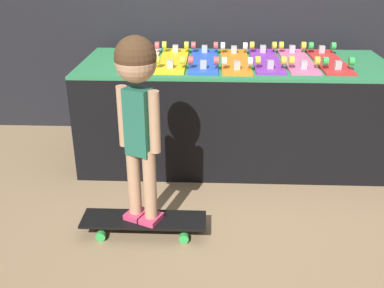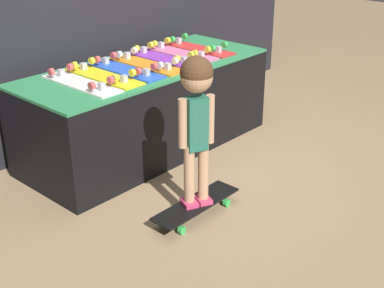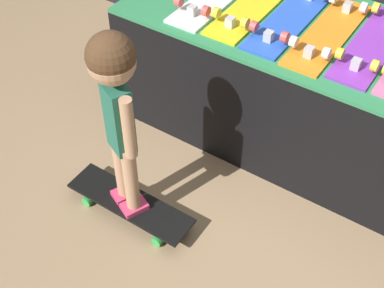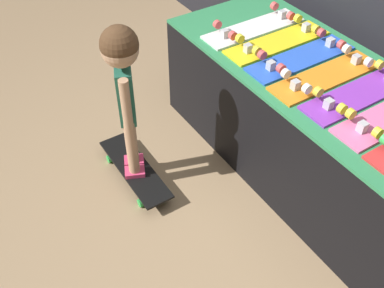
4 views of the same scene
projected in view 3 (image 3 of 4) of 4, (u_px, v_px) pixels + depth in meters
name	position (u px, v px, depth m)	size (l,w,h in m)	color
ground_plane	(268.00, 192.00, 2.83)	(16.00, 16.00, 0.00)	#9E7F5B
display_rack	(317.00, 91.00, 2.86)	(2.10, 0.84, 0.72)	black
skateboard_yellow_on_rack	(253.00, 5.00, 2.76)	(0.19, 0.70, 0.09)	yellow
skateboard_blue_on_rack	(290.00, 18.00, 2.67)	(0.19, 0.70, 0.09)	blue
skateboard_orange_on_rack	(328.00, 32.00, 2.58)	(0.19, 0.70, 0.09)	orange
skateboard_purple_on_rack	(373.00, 43.00, 2.52)	(0.19, 0.70, 0.09)	purple
skateboard_on_floor	(130.00, 204.00, 2.68)	(0.68, 0.19, 0.09)	black
child	(116.00, 96.00, 2.17)	(0.22, 0.20, 0.99)	#E03D6B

